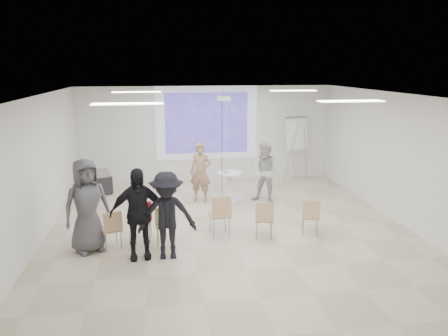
{
  "coord_description": "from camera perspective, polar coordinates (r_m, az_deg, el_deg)",
  "views": [
    {
      "loc": [
        -1.48,
        -9.11,
        3.59
      ],
      "look_at": [
        0.0,
        0.8,
        1.25
      ],
      "focal_mm": 35.0,
      "sensor_mm": 36.0,
      "label": 1
    }
  ],
  "objects": [
    {
      "name": "floor",
      "position": [
        9.92,
        0.69,
        -8.38
      ],
      "size": [
        8.0,
        9.0,
        0.1
      ],
      "primitive_type": "cube",
      "color": "beige",
      "rests_on": "ground"
    },
    {
      "name": "ceiling",
      "position": [
        9.24,
        0.74,
        9.8
      ],
      "size": [
        8.0,
        9.0,
        0.1
      ],
      "primitive_type": "cube",
      "color": "white",
      "rests_on": "wall_back"
    },
    {
      "name": "wall_back",
      "position": [
        13.9,
        -2.29,
        4.49
      ],
      "size": [
        8.0,
        0.1,
        3.0
      ],
      "primitive_type": "cube",
      "color": "silver",
      "rests_on": "floor"
    },
    {
      "name": "wall_left",
      "position": [
        9.69,
        -23.65,
        -0.43
      ],
      "size": [
        0.1,
        9.0,
        3.0
      ],
      "primitive_type": "cube",
      "color": "silver",
      "rests_on": "floor"
    },
    {
      "name": "wall_right",
      "position": [
        10.86,
        22.32,
        1.05
      ],
      "size": [
        0.1,
        9.0,
        3.0
      ],
      "primitive_type": "cube",
      "color": "silver",
      "rests_on": "floor"
    },
    {
      "name": "projection_halo",
      "position": [
        13.78,
        -2.28,
        5.89
      ],
      "size": [
        3.2,
        0.01,
        2.3
      ],
      "primitive_type": "cube",
      "color": "silver",
      "rests_on": "wall_back"
    },
    {
      "name": "projection_image",
      "position": [
        13.77,
        -2.27,
        5.88
      ],
      "size": [
        2.6,
        0.01,
        1.9
      ],
      "primitive_type": "cube",
      "color": "#4033AF",
      "rests_on": "wall_back"
    },
    {
      "name": "pedestal_table",
      "position": [
        11.83,
        0.74,
        -2.2
      ],
      "size": [
        0.74,
        0.74,
        0.83
      ],
      "rotation": [
        0.0,
        0.0,
        0.12
      ],
      "color": "white",
      "rests_on": "floor"
    },
    {
      "name": "player_left",
      "position": [
        11.72,
        -3.08,
        -0.07
      ],
      "size": [
        0.78,
        0.65,
        1.83
      ],
      "primitive_type": "imported",
      "rotation": [
        0.0,
        0.0,
        -0.35
      ],
      "color": "tan",
      "rests_on": "floor"
    },
    {
      "name": "player_right",
      "position": [
        11.7,
        5.53,
        -0.14
      ],
      "size": [
        1.12,
        1.05,
        1.83
      ],
      "primitive_type": "imported",
      "rotation": [
        0.0,
        0.0,
        -0.54
      ],
      "color": "silver",
      "rests_on": "floor"
    },
    {
      "name": "controller_left",
      "position": [
        11.92,
        -2.35,
        1.59
      ],
      "size": [
        0.08,
        0.13,
        0.04
      ],
      "primitive_type": "cube",
      "rotation": [
        0.0,
        0.0,
        -0.35
      ],
      "color": "white",
      "rests_on": "player_left"
    },
    {
      "name": "controller_right",
      "position": [
        11.83,
        4.43,
        1.61
      ],
      "size": [
        0.1,
        0.13,
        0.04
      ],
      "primitive_type": "cube",
      "rotation": [
        0.0,
        0.0,
        -0.54
      ],
      "color": "silver",
      "rests_on": "player_right"
    },
    {
      "name": "chair_far_left",
      "position": [
        9.04,
        -14.47,
        -7.45
      ],
      "size": [
        0.5,
        0.52,
        0.8
      ],
      "rotation": [
        0.0,
        0.0,
        0.4
      ],
      "color": "tan",
      "rests_on": "floor"
    },
    {
      "name": "chair_left_mid",
      "position": [
        9.27,
        -10.68,
        -6.56
      ],
      "size": [
        0.42,
        0.45,
        0.84
      ],
      "rotation": [
        0.0,
        0.0,
        -0.06
      ],
      "color": "tan",
      "rests_on": "floor"
    },
    {
      "name": "chair_left_inner",
      "position": [
        9.05,
        -7.72,
        -7.03
      ],
      "size": [
        0.4,
        0.42,
        0.82
      ],
      "rotation": [
        0.0,
        0.0,
        -0.03
      ],
      "color": "tan",
      "rests_on": "floor"
    },
    {
      "name": "chair_center",
      "position": [
        9.39,
        -0.47,
        -5.82
      ],
      "size": [
        0.47,
        0.5,
        0.91
      ],
      "rotation": [
        0.0,
        0.0,
        0.11
      ],
      "color": "tan",
      "rests_on": "floor"
    },
    {
      "name": "chair_right_inner",
      "position": [
        9.32,
        5.28,
        -6.37
      ],
      "size": [
        0.46,
        0.48,
        0.82
      ],
      "rotation": [
        0.0,
        0.0,
        -0.2
      ],
      "color": "tan",
      "rests_on": "floor"
    },
    {
      "name": "chair_right_far",
      "position": [
        9.65,
        11.24,
        -5.97
      ],
      "size": [
        0.46,
        0.48,
        0.8
      ],
      "rotation": [
        0.0,
        0.0,
        -0.26
      ],
      "color": "tan",
      "rests_on": "floor"
    },
    {
      "name": "red_jacket",
      "position": [
        9.06,
        -10.74,
        -5.56
      ],
      "size": [
        0.42,
        0.12,
        0.39
      ],
      "primitive_type": "cube",
      "rotation": [
        0.0,
        0.0,
        -0.06
      ],
      "color": "#AA1429",
      "rests_on": "chair_left_mid"
    },
    {
      "name": "laptop",
      "position": [
        9.16,
        -7.71,
        -7.09
      ],
      "size": [
        0.31,
        0.23,
        0.02
      ],
      "primitive_type": "imported",
      "rotation": [
        0.0,
        0.0,
        3.11
      ],
      "color": "black",
      "rests_on": "chair_left_inner"
    },
    {
      "name": "audience_left",
      "position": [
        8.37,
        -11.26,
        -5.04
      ],
      "size": [
        1.24,
        0.82,
        2.03
      ],
      "primitive_type": "imported",
      "rotation": [
        0.0,
        0.0,
        0.1
      ],
      "color": "black",
      "rests_on": "floor"
    },
    {
      "name": "audience_mid",
      "position": [
        8.3,
        -7.48,
        -5.45
      ],
      "size": [
        1.25,
        0.7,
        1.92
      ],
      "primitive_type": "imported",
      "rotation": [
        0.0,
        0.0,
        -0.01
      ],
      "color": "black",
      "rests_on": "floor"
    },
    {
      "name": "audience_outer",
      "position": [
        8.92,
        -17.51,
        -4.04
      ],
      "size": [
        1.22,
        1.06,
        2.1
      ],
      "primitive_type": "imported",
      "rotation": [
        0.0,
        0.0,
        0.47
      ],
      "color": "#535358",
      "rests_on": "floor"
    },
    {
      "name": "flipchart_easel",
      "position": [
        14.02,
        9.49,
        4.46
      ],
      "size": [
        0.87,
        0.68,
        2.06
      ],
      "rotation": [
        0.0,
        0.0,
        0.23
      ],
      "color": "#919499",
      "rests_on": "floor"
    },
    {
      "name": "av_cart",
      "position": [
        12.99,
        -15.58,
        -1.87
      ],
      "size": [
        0.59,
        0.54,
        0.72
      ],
      "rotation": [
        0.0,
        0.0,
        0.41
      ],
      "color": "black",
      "rests_on": "floor"
    },
    {
      "name": "ceiling_projector",
      "position": [
        10.75,
        -0.02,
        8.34
      ],
      "size": [
        0.3,
        0.25,
        3.0
      ],
      "color": "white",
      "rests_on": "ceiling"
    },
    {
      "name": "fluor_panel_nw",
      "position": [
        11.14,
        -11.32,
        9.71
      ],
      "size": [
        1.2,
        0.3,
        0.02
      ],
      "primitive_type": "cube",
      "color": "white",
      "rests_on": "ceiling"
    },
    {
      "name": "fluor_panel_ne",
      "position": [
        11.66,
        9.02,
        9.94
      ],
      "size": [
        1.2,
        0.3,
        0.02
      ],
      "primitive_type": "cube",
      "color": "white",
      "rests_on": "ceiling"
    },
    {
      "name": "fluor_panel_sw",
      "position": [
        7.65,
        -12.49,
        8.19
      ],
      "size": [
        1.2,
        0.3,
        0.02
      ],
      "primitive_type": "cube",
      "color": "white",
      "rests_on": "ceiling"
    },
    {
      "name": "fluor_panel_se",
      "position": [
        8.39,
        16.22,
        8.39
      ],
      "size": [
        1.2,
        0.3,
        0.02
      ],
      "primitive_type": "cube",
      "color": "white",
      "rests_on": "ceiling"
    }
  ]
}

